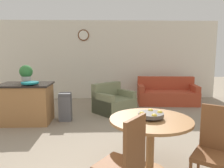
% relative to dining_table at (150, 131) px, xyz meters
% --- Properties ---
extents(wall_back, '(8.00, 0.09, 2.70)m').
position_rel_dining_table_xyz_m(wall_back, '(-0.67, 4.92, 0.76)').
color(wall_back, silver).
rests_on(wall_back, ground_plane).
extents(dining_table, '(1.09, 1.09, 0.77)m').
position_rel_dining_table_xyz_m(dining_table, '(0.00, 0.00, 0.00)').
color(dining_table, '#9E6B3D').
rests_on(dining_table, ground_plane).
extents(dining_chair_near_left, '(0.59, 0.59, 1.02)m').
position_rel_dining_table_xyz_m(dining_chair_near_left, '(-0.40, -0.67, -0.04)').
color(dining_chair_near_left, brown).
rests_on(dining_chair_near_left, ground_plane).
extents(dining_chair_near_right, '(0.59, 0.59, 1.02)m').
position_rel_dining_table_xyz_m(dining_chair_near_right, '(0.67, -0.40, -0.04)').
color(dining_chair_near_right, brown).
rests_on(dining_chair_near_right, ground_plane).
extents(fruit_bowl, '(0.34, 0.34, 0.10)m').
position_rel_dining_table_xyz_m(fruit_bowl, '(0.00, 0.00, 0.23)').
color(fruit_bowl, '#4C4742').
rests_on(fruit_bowl, dining_table).
extents(kitchen_island, '(1.15, 0.79, 0.92)m').
position_rel_dining_table_xyz_m(kitchen_island, '(-2.42, 2.25, -0.13)').
color(kitchen_island, '#9E6B3D').
rests_on(kitchen_island, ground_plane).
extents(teal_bowl, '(0.38, 0.38, 0.06)m').
position_rel_dining_table_xyz_m(teal_bowl, '(-2.26, 2.09, 0.36)').
color(teal_bowl, '#147A7F').
rests_on(teal_bowl, kitchen_island).
extents(potted_plant, '(0.31, 0.31, 0.41)m').
position_rel_dining_table_xyz_m(potted_plant, '(-2.47, 2.46, 0.55)').
color(potted_plant, beige).
rests_on(potted_plant, kitchen_island).
extents(trash_bin, '(0.29, 0.26, 0.67)m').
position_rel_dining_table_xyz_m(trash_bin, '(-1.55, 2.37, -0.26)').
color(trash_bin, '#56565B').
rests_on(trash_bin, ground_plane).
extents(couch, '(1.89, 1.00, 0.83)m').
position_rel_dining_table_xyz_m(couch, '(1.38, 4.02, -0.31)').
color(couch, '#B24228').
rests_on(couch, ground_plane).
extents(armchair, '(1.25, 1.24, 0.78)m').
position_rel_dining_table_xyz_m(armchair, '(-0.37, 3.06, -0.32)').
color(armchair, '#7A7F5B').
rests_on(armchair, ground_plane).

